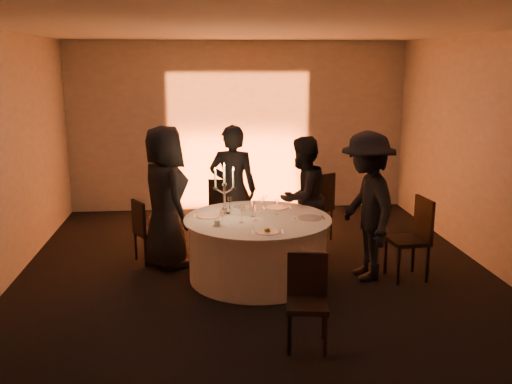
{
  "coord_description": "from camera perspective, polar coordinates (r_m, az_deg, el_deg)",
  "views": [
    {
      "loc": [
        -0.66,
        -6.66,
        2.62
      ],
      "look_at": [
        0.0,
        0.2,
        1.05
      ],
      "focal_mm": 40.0,
      "sensor_mm": 36.0,
      "label": 1
    }
  ],
  "objects": [
    {
      "name": "floor",
      "position": [
        7.19,
        0.16,
        -8.54
      ],
      "size": [
        7.0,
        7.0,
        0.0
      ],
      "primitive_type": "plane",
      "color": "black",
      "rests_on": "ground"
    },
    {
      "name": "plate_left",
      "position": [
        7.04,
        -4.79,
        -2.4
      ],
      "size": [
        0.36,
        0.29,
        0.01
      ],
      "color": "silver",
      "rests_on": "banquet_table"
    },
    {
      "name": "chair_front",
      "position": [
        5.45,
        5.16,
        -10.23
      ],
      "size": [
        0.44,
        0.44,
        0.88
      ],
      "rotation": [
        0.0,
        0.0,
        -0.16
      ],
      "color": "black",
      "rests_on": "floor"
    },
    {
      "name": "guest_back_left",
      "position": [
        7.91,
        -2.33,
        0.27
      ],
      "size": [
        0.74,
        0.57,
        1.8
      ],
      "primitive_type": "imported",
      "rotation": [
        0.0,
        0.0,
        2.92
      ],
      "color": "black",
      "rests_on": "floor"
    },
    {
      "name": "wine_glass_h",
      "position": [
        6.72,
        -1.47,
        -1.95
      ],
      "size": [
        0.07,
        0.07,
        0.19
      ],
      "color": "silver",
      "rests_on": "banquet_table"
    },
    {
      "name": "uplighter_fixture",
      "position": [
        10.21,
        -1.62,
        -1.75
      ],
      "size": [
        0.25,
        0.12,
        0.1
      ],
      "primitive_type": "cube",
      "color": "black",
      "rests_on": "floor"
    },
    {
      "name": "coffee_cup",
      "position": [
        6.63,
        -3.89,
        -3.15
      ],
      "size": [
        0.11,
        0.11,
        0.07
      ],
      "color": "silver",
      "rests_on": "banquet_table"
    },
    {
      "name": "chair_back_left",
      "position": [
        8.41,
        -3.16,
        -1.44
      ],
      "size": [
        0.51,
        0.51,
        0.98
      ],
      "rotation": [
        0.0,
        0.0,
        2.94
      ],
      "color": "black",
      "rests_on": "floor"
    },
    {
      "name": "wine_glass_a",
      "position": [
        7.07,
        2.1,
        -1.19
      ],
      "size": [
        0.07,
        0.07,
        0.19
      ],
      "color": "silver",
      "rests_on": "banquet_table"
    },
    {
      "name": "guest_left",
      "position": [
        7.43,
        -9.09,
        -0.53
      ],
      "size": [
        0.92,
        1.07,
        1.85
      ],
      "primitive_type": "imported",
      "rotation": [
        0.0,
        0.0,
        2.02
      ],
      "color": "black",
      "rests_on": "floor"
    },
    {
      "name": "wine_glass_g",
      "position": [
        7.16,
        0.55,
        -1.02
      ],
      "size": [
        0.07,
        0.07,
        0.19
      ],
      "color": "silver",
      "rests_on": "banquet_table"
    },
    {
      "name": "wine_glass_f",
      "position": [
        7.2,
        -2.64,
        -0.95
      ],
      "size": [
        0.07,
        0.07,
        0.19
      ],
      "color": "silver",
      "rests_on": "banquet_table"
    },
    {
      "name": "banquet_table",
      "position": [
        7.06,
        0.16,
        -5.63
      ],
      "size": [
        1.8,
        1.8,
        0.77
      ],
      "color": "black",
      "rests_on": "floor"
    },
    {
      "name": "candelabra",
      "position": [
        7.05,
        -3.17,
        -0.49
      ],
      "size": [
        0.28,
        0.13,
        0.66
      ],
      "color": "white",
      "rests_on": "banquet_table"
    },
    {
      "name": "wine_glass_d",
      "position": [
        6.57,
        -3.38,
        -2.32
      ],
      "size": [
        0.07,
        0.07,
        0.19
      ],
      "color": "silver",
      "rests_on": "banquet_table"
    },
    {
      "name": "wall_back",
      "position": [
        10.25,
        -1.79,
        6.55
      ],
      "size": [
        7.0,
        0.0,
        7.0
      ],
      "primitive_type": "plane",
      "rotation": [
        1.57,
        0.0,
        0.0
      ],
      "color": "#AFA9A2",
      "rests_on": "floor"
    },
    {
      "name": "tumbler_b",
      "position": [
        7.28,
        -0.43,
        -1.52
      ],
      "size": [
        0.07,
        0.07,
        0.09
      ],
      "primitive_type": "cylinder",
      "color": "silver",
      "rests_on": "banquet_table"
    },
    {
      "name": "wine_glass_c",
      "position": [
        6.97,
        -0.35,
        -1.39
      ],
      "size": [
        0.07,
        0.07,
        0.19
      ],
      "color": "silver",
      "rests_on": "banquet_table"
    },
    {
      "name": "ceiling",
      "position": [
        6.71,
        0.17,
        16.07
      ],
      "size": [
        7.0,
        7.0,
        0.0
      ],
      "primitive_type": "plane",
      "rotation": [
        3.14,
        0.0,
        0.0
      ],
      "color": "white",
      "rests_on": "wall_back"
    },
    {
      "name": "chair_left",
      "position": [
        7.73,
        -10.94,
        -3.53
      ],
      "size": [
        0.51,
        0.51,
        0.85
      ],
      "rotation": [
        0.0,
        0.0,
        2.08
      ],
      "color": "black",
      "rests_on": "floor"
    },
    {
      "name": "guest_back_right",
      "position": [
        7.76,
        4.64,
        -0.53
      ],
      "size": [
        1.02,
        1.01,
        1.66
      ],
      "primitive_type": "imported",
      "rotation": [
        0.0,
        0.0,
        -2.41
      ],
      "color": "black",
      "rests_on": "floor"
    },
    {
      "name": "wine_glass_b",
      "position": [
        7.3,
        0.9,
        -0.73
      ],
      "size": [
        0.07,
        0.07,
        0.19
      ],
      "color": "silver",
      "rests_on": "banquet_table"
    },
    {
      "name": "tumbler_a",
      "position": [
        7.24,
        -1.36,
        -1.62
      ],
      "size": [
        0.07,
        0.07,
        0.09
      ],
      "primitive_type": "cylinder",
      "color": "silver",
      "rests_on": "banquet_table"
    },
    {
      "name": "chair_right",
      "position": [
        7.27,
        15.54,
        -4.01
      ],
      "size": [
        0.49,
        0.49,
        1.01
      ],
      "rotation": [
        0.0,
        0.0,
        -1.47
      ],
      "color": "black",
      "rests_on": "floor"
    },
    {
      "name": "guest_right",
      "position": [
        7.06,
        11.01,
        -1.39
      ],
      "size": [
        0.77,
        1.23,
        1.83
      ],
      "primitive_type": "imported",
      "rotation": [
        0.0,
        0.0,
        -1.49
      ],
      "color": "black",
      "rests_on": "floor"
    },
    {
      "name": "plate_back_right",
      "position": [
        7.42,
        2.11,
        -1.55
      ],
      "size": [
        0.35,
        0.28,
        0.01
      ],
      "color": "silver",
      "rests_on": "banquet_table"
    },
    {
      "name": "plate_right",
      "position": [
        6.96,
        5.36,
        -2.59
      ],
      "size": [
        0.36,
        0.3,
        0.01
      ],
      "color": "silver",
      "rests_on": "banquet_table"
    },
    {
      "name": "plate_front",
      "position": [
        6.36,
        1.13,
        -3.91
      ],
      "size": [
        0.36,
        0.26,
        0.08
      ],
      "color": "silver",
      "rests_on": "banquet_table"
    },
    {
      "name": "plate_back_left",
      "position": [
        7.43,
        -1.33,
        -1.54
      ],
      "size": [
        0.36,
        0.25,
        0.01
      ],
      "color": "silver",
      "rests_on": "banquet_table"
    },
    {
      "name": "wall_front",
      "position": [
        3.42,
        6.01,
        -6.36
      ],
      "size": [
        7.0,
        0.0,
        7.0
      ],
      "primitive_type": "plane",
      "rotation": [
        -1.57,
        0.0,
        0.0
      ],
      "color": "#AFA9A2",
      "rests_on": "floor"
    },
    {
      "name": "wall_right",
      "position": [
        7.69,
        23.06,
        3.42
      ],
      "size": [
        0.0,
        7.0,
        7.0
      ],
      "primitive_type": "plane",
      "rotation": [
        1.57,
        0.0,
        -1.57
      ],
      "color": "#AFA9A2",
      "rests_on": "floor"
    },
    {
      "name": "wine_glass_e",
      "position": [
        6.8,
        -0.07,
        -1.77
      ],
      "size": [
        0.07,
        0.07,
        0.19
      ],
      "color": "silver",
      "rests_on": "banquet_table"
    },
    {
      "name": "tumbler_c",
      "position": [
        7.05,
        -3.16,
        -2.02
      ],
      "size": [
        0.07,
        0.07,
        0.09
      ],
      "primitive_type": "cylinder",
      "color": "silver",
      "rests_on": "banquet_table"
    },
    {
      "name": "chair_back_right",
      "position": [
        8.49,
        6.15,
        -1.11
      ],
      "size": [
        0.63,
        0.63,
        1.03
      ],
      "rotation": [
        0.0,
        0.0,
        -2.56
      ],
      "color": "black",
      "rests_on": "floor"
    }
  ]
}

